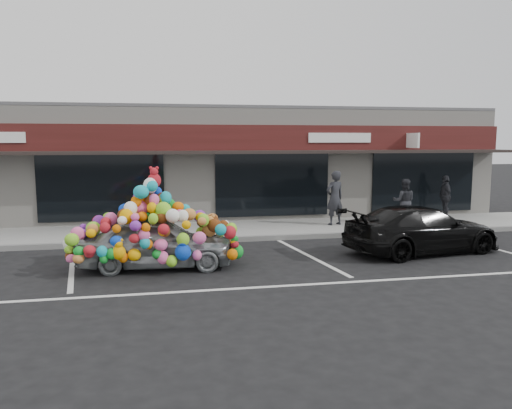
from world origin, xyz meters
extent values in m
plane|color=black|center=(0.00, 0.00, 0.00)|extent=(90.00, 90.00, 0.00)
cube|color=beige|center=(0.00, 8.50, 2.10)|extent=(24.00, 6.00, 4.20)
cube|color=#59595B|center=(0.00, 8.50, 4.25)|extent=(24.00, 6.00, 0.12)
cube|color=#39120F|center=(0.00, 5.42, 3.15)|extent=(24.00, 0.18, 0.90)
cube|color=black|center=(0.00, 4.90, 2.65)|extent=(24.00, 1.20, 0.10)
cube|color=white|center=(8.20, 4.95, 3.05)|extent=(0.08, 0.95, 0.55)
cube|color=white|center=(5.50, 5.30, 3.15)|extent=(2.40, 0.04, 0.35)
cube|color=black|center=(-3.00, 5.47, 1.45)|extent=(4.20, 0.12, 2.30)
cube|color=black|center=(3.00, 5.47, 1.45)|extent=(4.20, 0.12, 2.30)
cube|color=black|center=(9.00, 5.47, 1.45)|extent=(4.20, 0.12, 2.30)
cube|color=gray|center=(0.00, 4.00, 0.07)|extent=(26.00, 3.00, 0.15)
cube|color=slate|center=(0.00, 2.50, 0.07)|extent=(26.00, 0.18, 0.16)
cube|color=silver|center=(-3.20, 0.20, 0.00)|extent=(0.73, 4.37, 0.01)
cube|color=silver|center=(2.80, 0.20, 0.00)|extent=(0.73, 4.37, 0.01)
cube|color=silver|center=(8.20, 0.20, 0.00)|extent=(0.73, 4.37, 0.01)
cube|color=silver|center=(2.00, -2.30, 0.00)|extent=(14.00, 0.12, 0.01)
imported|color=gray|center=(-1.18, -0.20, 0.63)|extent=(1.69, 3.76, 1.25)
ellipsoid|color=red|center=(-1.18, -0.20, 1.72)|extent=(1.20, 1.61, 0.94)
sphere|color=yellow|center=(0.11, -0.35, 0.93)|extent=(0.34, 0.34, 0.34)
sphere|color=#2082FF|center=(-0.58, -1.02, 0.55)|extent=(0.36, 0.36, 0.36)
sphere|color=green|center=(-1.98, 0.61, 0.60)|extent=(0.30, 0.30, 0.30)
sphere|color=pink|center=(-1.18, -0.20, 2.14)|extent=(0.32, 0.32, 0.32)
sphere|color=#F2A80F|center=(-2.28, -0.10, 0.94)|extent=(0.30, 0.30, 0.30)
imported|color=black|center=(5.94, 0.06, 0.64)|extent=(2.51, 4.66, 1.28)
imported|color=#24242A|center=(4.86, 3.99, 1.09)|extent=(0.78, 0.62, 1.87)
imported|color=black|center=(7.33, 3.75, 0.94)|extent=(0.94, 0.85, 1.58)
imported|color=black|center=(9.43, 4.60, 0.95)|extent=(1.00, 0.56, 1.61)
camera|label=1|loc=(-1.11, -12.21, 3.06)|focal=35.00mm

